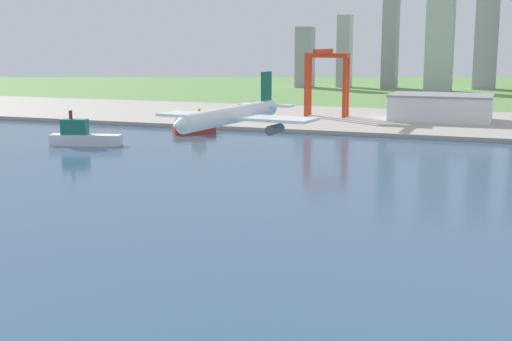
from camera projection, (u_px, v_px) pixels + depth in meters
name	position (u px, v px, depth m)	size (l,w,h in m)	color
ground_plane	(332.00, 179.00, 262.06)	(2400.00, 2400.00, 0.00)	#63914A
water_bay	(282.00, 216.00, 206.66)	(840.00, 360.00, 0.15)	#385675
industrial_pier	(408.00, 122.00, 437.20)	(840.00, 140.00, 2.50)	#A9A194
airplane_landing	(232.00, 116.00, 127.43)	(30.65, 36.31, 10.27)	white
tugboat_small	(195.00, 127.00, 388.81)	(21.51, 19.93, 13.78)	#B22D1E
ferry_boat	(82.00, 136.00, 345.55)	(35.52, 16.06, 17.10)	white
port_crane_red	(327.00, 68.00, 449.37)	(27.44, 39.65, 43.09)	red
warehouse_main	(441.00, 107.00, 434.25)	(60.82, 40.37, 15.88)	white
distant_skyline	(442.00, 28.00, 731.25)	(247.86, 76.91, 142.45)	#95959C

